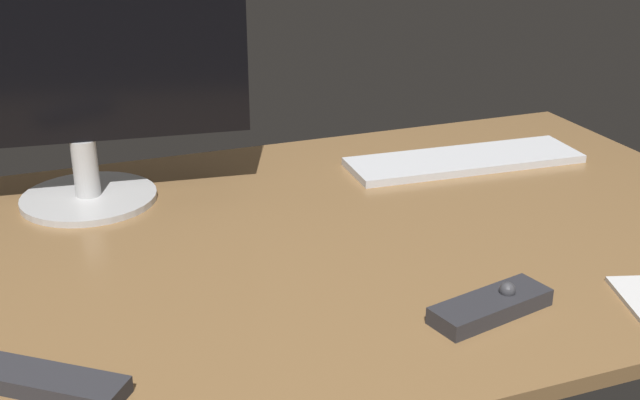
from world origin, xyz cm
name	(u,v)px	position (x,y,z in cm)	size (l,w,h in cm)	color
desk	(308,245)	(0.00, 0.00, 1.00)	(140.00, 84.00, 2.00)	olive
monitor	(70,38)	(-27.53, 25.50, 27.79)	(51.62, 21.11, 48.20)	silver
keyboard	(464,160)	(36.63, 19.66, 2.66)	(41.81, 12.19, 1.32)	silver
media_remote	(491,306)	(13.14, -27.27, 3.11)	(16.35, 8.49, 3.44)	#2D2D33
tv_remote	(49,383)	(-36.76, -24.60, 2.93)	(16.33, 4.64, 1.86)	#2D2D33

